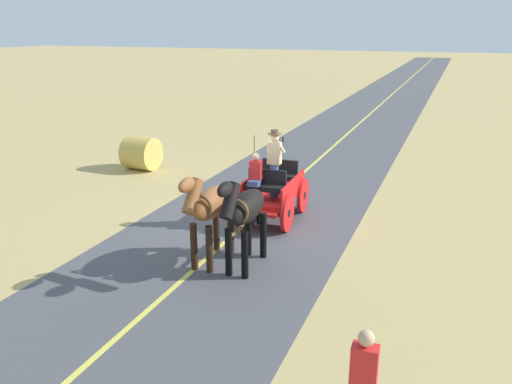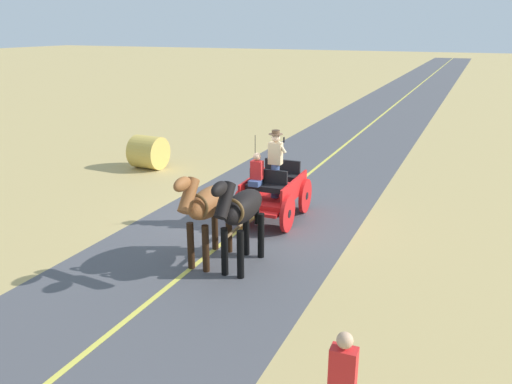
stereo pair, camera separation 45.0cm
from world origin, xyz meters
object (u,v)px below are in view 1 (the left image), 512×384
Objects in this scene: horse_off_side at (210,206)px; hay_bale at (141,153)px; horse_near_side at (244,210)px; horse_drawn_carriage at (272,190)px.

horse_off_side reaches higher than hay_bale.
horse_near_side is at bearing 137.55° from hay_bale.
horse_near_side reaches higher than hay_bale.
horse_drawn_carriage is at bearing -80.87° from horse_near_side.
hay_bale is (5.83, -6.08, -0.72)m from horse_off_side.
horse_drawn_carriage is 3.10m from horse_off_side.
hay_bale is at bearing -46.22° from horse_off_side.
horse_drawn_carriage is 6.86m from hay_bale.
horse_near_side is 0.80m from horse_off_side.
hay_bale is (6.62, -6.06, -0.72)m from horse_near_side.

